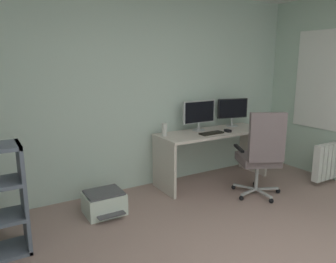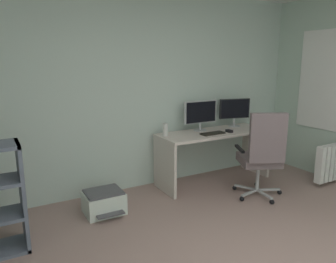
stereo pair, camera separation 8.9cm
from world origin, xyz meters
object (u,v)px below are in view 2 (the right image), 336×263
object	(u,v)px
keyboard	(213,133)
printer	(104,202)
monitor_main	(200,113)
computer_mouse	(229,131)
desktop_speaker	(165,130)
monitor_secondary	(235,110)
desk	(214,144)
radiator	(336,161)
office_chair	(262,153)

from	to	relation	value
keyboard	printer	xyz separation A→B (m)	(-1.56, -0.06, -0.61)
monitor_main	computer_mouse	size ratio (longest dim) A/B	5.20
computer_mouse	desktop_speaker	xyz separation A→B (m)	(-0.87, 0.24, 0.07)
computer_mouse	monitor_secondary	bearing A→B (deg)	45.64
monitor_main	desktop_speaker	bearing A→B (deg)	-175.37
monitor_main	printer	bearing A→B (deg)	-167.83
desk	printer	bearing A→B (deg)	-173.62
keyboard	printer	world-z (taller)	keyboard
keyboard	computer_mouse	xyz separation A→B (m)	(0.27, -0.02, 0.01)
desk	radiator	world-z (taller)	desk
monitor_secondary	keyboard	distance (m)	0.70
radiator	monitor_main	bearing A→B (deg)	146.78
desk	monitor_secondary	world-z (taller)	monitor_secondary
desk	monitor_secondary	distance (m)	0.65
keyboard	radiator	world-z (taller)	keyboard
monitor_secondary	desktop_speaker	xyz separation A→B (m)	(-1.20, -0.05, -0.16)
computer_mouse	printer	bearing A→B (deg)	-173.78
desk	monitor_secondary	bearing A→B (deg)	16.97
keyboard	desktop_speaker	distance (m)	0.65
radiator	office_chair	bearing A→B (deg)	174.55
desk	radiator	xyz separation A→B (m)	(1.44, -0.89, -0.23)
monitor_secondary	desk	bearing A→B (deg)	-163.03
desk	keyboard	world-z (taller)	keyboard
printer	radiator	bearing A→B (deg)	-12.73
keyboard	monitor_secondary	bearing A→B (deg)	22.02
desktop_speaker	printer	size ratio (longest dim) A/B	0.38
printer	desk	bearing A→B (deg)	6.38
monitor_secondary	computer_mouse	bearing A→B (deg)	-139.12
desktop_speaker	monitor_secondary	bearing A→B (deg)	2.27
computer_mouse	desktop_speaker	size ratio (longest dim) A/B	0.59
printer	radiator	world-z (taller)	radiator
monitor_secondary	keyboard	world-z (taller)	monitor_secondary
desk	radiator	size ratio (longest dim) A/B	2.18
desk	monitor_main	size ratio (longest dim) A/B	3.13
monitor_secondary	printer	xyz separation A→B (m)	(-2.16, -0.33, -0.85)
keyboard	office_chair	size ratio (longest dim) A/B	0.31
monitor_main	radiator	bearing A→B (deg)	-33.22
computer_mouse	radiator	xyz separation A→B (m)	(1.30, -0.75, -0.43)
monitor_secondary	desktop_speaker	size ratio (longest dim) A/B	2.78
printer	desktop_speaker	bearing A→B (deg)	16.63
monitor_secondary	printer	distance (m)	2.34
keyboard	desktop_speaker	xyz separation A→B (m)	(-0.60, 0.22, 0.07)
keyboard	computer_mouse	world-z (taller)	computer_mouse
monitor_secondary	desktop_speaker	bearing A→B (deg)	-177.73
monitor_main	monitor_secondary	xyz separation A→B (m)	(0.62, 0.00, 0.00)
desk	keyboard	xyz separation A→B (m)	(-0.13, -0.12, 0.19)
desk	computer_mouse	size ratio (longest dim) A/B	16.29
desktop_speaker	radiator	xyz separation A→B (m)	(2.17, -0.99, -0.50)
desktop_speaker	office_chair	bearing A→B (deg)	-44.91
desk	monitor_secondary	size ratio (longest dim) A/B	3.44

